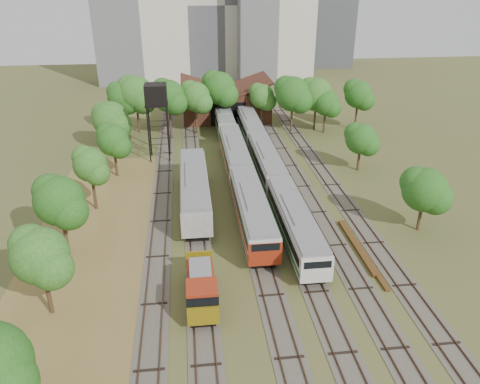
{
  "coord_description": "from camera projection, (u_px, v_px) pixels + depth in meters",
  "views": [
    {
      "loc": [
        -8.53,
        -28.9,
        25.3
      ],
      "look_at": [
        -2.84,
        19.07,
        2.5
      ],
      "focal_mm": 35.0,
      "sensor_mm": 36.0,
      "label": 1
    }
  ],
  "objects": [
    {
      "name": "tower_far_right",
      "position": [
        330.0,
        15.0,
        134.09
      ],
      "size": [
        12.0,
        12.0,
        28.0
      ],
      "primitive_type": "cube",
      "color": "#42454A",
      "rests_on": "ground"
    },
    {
      "name": "railcar_rear",
      "position": [
        223.0,
        118.0,
        82.46
      ],
      "size": [
        2.89,
        16.08,
        3.57
      ],
      "color": "black",
      "rests_on": "ground"
    },
    {
      "name": "rail_pile_near",
      "position": [
        357.0,
        246.0,
        47.24
      ],
      "size": [
        0.69,
        10.32,
        0.34
      ],
      "primitive_type": "cube",
      "color": "brown",
      "rests_on": "ground"
    },
    {
      "name": "railcar_green_set",
      "position": [
        266.0,
        162.0,
        63.53
      ],
      "size": [
        2.93,
        52.08,
        3.62
      ],
      "color": "black",
      "rests_on": "ground"
    },
    {
      "name": "shunter_locomotive",
      "position": [
        201.0,
        290.0,
        38.52
      ],
      "size": [
        2.49,
        8.1,
        3.26
      ],
      "color": "black",
      "rests_on": "ground"
    },
    {
      "name": "water_tower",
      "position": [
        156.0,
        96.0,
        66.03
      ],
      "size": [
        3.2,
        3.2,
        11.08
      ],
      "color": "black",
      "rests_on": "ground"
    },
    {
      "name": "ground",
      "position": [
        303.0,
        318.0,
        37.66
      ],
      "size": [
        240.0,
        240.0,
        0.0
      ],
      "primitive_type": "plane",
      "color": "#475123",
      "rests_on": "ground"
    },
    {
      "name": "railcar_red_set",
      "position": [
        242.0,
        179.0,
        57.92
      ],
      "size": [
        3.12,
        34.58,
        3.86
      ],
      "color": "black",
      "rests_on": "ground"
    },
    {
      "name": "tree_band_far",
      "position": [
        238.0,
        94.0,
        79.33
      ],
      "size": [
        43.2,
        9.91,
        9.84
      ],
      "color": "#382616",
      "rests_on": "ground"
    },
    {
      "name": "rail_pile_far",
      "position": [
        371.0,
        265.0,
        44.23
      ],
      "size": [
        0.49,
        7.83,
        0.25
      ],
      "primitive_type": "cube",
      "color": "brown",
      "rests_on": "ground"
    },
    {
      "name": "tracks",
      "position": [
        251.0,
        189.0,
        60.02
      ],
      "size": [
        24.6,
        80.0,
        0.19
      ],
      "color": "#4C473D",
      "rests_on": "ground"
    },
    {
      "name": "maintenance_shed",
      "position": [
        226.0,
        102.0,
        88.38
      ],
      "size": [
        16.45,
        11.55,
        7.58
      ],
      "color": "#371B14",
      "rests_on": "ground"
    },
    {
      "name": "tree_band_left",
      "position": [
        89.0,
        164.0,
        53.57
      ],
      "size": [
        7.08,
        63.46,
        8.6
      ],
      "color": "#382616",
      "rests_on": "ground"
    },
    {
      "name": "tower_centre",
      "position": [
        222.0,
        3.0,
        119.99
      ],
      "size": [
        20.0,
        18.0,
        36.0
      ],
      "primitive_type": "cube",
      "color": "#BAB7A9",
      "rests_on": "ground"
    },
    {
      "name": "dry_grass_patch",
      "position": [
        91.0,
        276.0,
        42.92
      ],
      "size": [
        14.0,
        60.0,
        0.04
      ],
      "primitive_type": "cube",
      "color": "brown",
      "rests_on": "ground"
    },
    {
      "name": "old_grey_coach",
      "position": [
        194.0,
        189.0,
        54.83
      ],
      "size": [
        3.28,
        18.0,
        4.06
      ],
      "color": "black",
      "rests_on": "ground"
    },
    {
      "name": "tree_band_right",
      "position": [
        366.0,
        140.0,
        62.8
      ],
      "size": [
        5.21,
        38.74,
        7.4
      ],
      "color": "#382616",
      "rests_on": "ground"
    }
  ]
}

